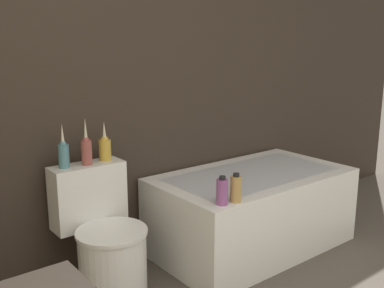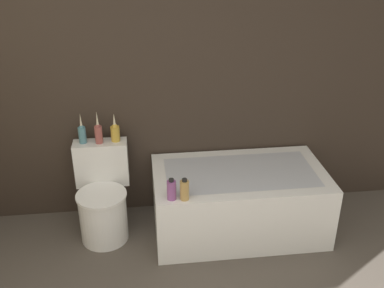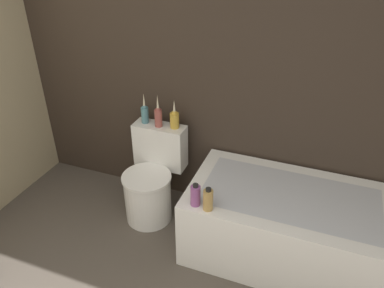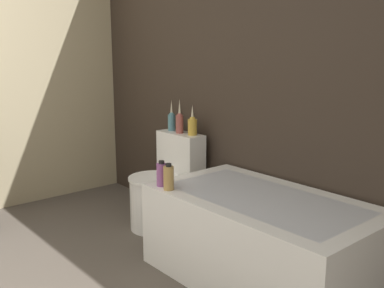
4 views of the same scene
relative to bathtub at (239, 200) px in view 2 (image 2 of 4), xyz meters
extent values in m
cube|color=#332821|center=(-0.78, 0.45, 1.02)|extent=(6.40, 0.06, 2.60)
cube|color=white|center=(0.00, 0.00, 0.00)|extent=(1.40, 0.79, 0.55)
cube|color=#B7BCC6|center=(0.00, 0.00, 0.27)|extent=(1.20, 0.59, 0.01)
cylinder|color=white|center=(-1.12, 0.00, -0.07)|extent=(0.38, 0.38, 0.41)
cylinder|color=white|center=(-1.12, 0.00, 0.14)|extent=(0.40, 0.40, 0.02)
cube|color=white|center=(-1.12, 0.28, 0.28)|extent=(0.44, 0.17, 0.38)
cylinder|color=teal|center=(-1.25, 0.29, 0.54)|extent=(0.06, 0.06, 0.14)
sphere|color=teal|center=(-1.25, 0.29, 0.61)|extent=(0.04, 0.04, 0.04)
cone|color=beige|center=(-1.25, 0.29, 0.67)|extent=(0.02, 0.02, 0.12)
cylinder|color=#994C47|center=(-1.12, 0.27, 0.54)|extent=(0.06, 0.06, 0.15)
sphere|color=#994C47|center=(-1.12, 0.27, 0.62)|extent=(0.04, 0.04, 0.04)
cone|color=beige|center=(-1.12, 0.27, 0.68)|extent=(0.02, 0.02, 0.13)
cylinder|color=gold|center=(-0.99, 0.29, 0.53)|extent=(0.07, 0.07, 0.13)
sphere|color=gold|center=(-0.99, 0.29, 0.60)|extent=(0.05, 0.05, 0.05)
cone|color=beige|center=(-0.99, 0.29, 0.65)|extent=(0.03, 0.03, 0.11)
cylinder|color=#8C4C8C|center=(-0.58, -0.32, 0.35)|extent=(0.07, 0.07, 0.15)
cylinder|color=black|center=(-0.58, -0.32, 0.43)|extent=(0.04, 0.04, 0.02)
cylinder|color=tan|center=(-0.49, -0.33, 0.35)|extent=(0.07, 0.07, 0.15)
cylinder|color=black|center=(-0.49, -0.33, 0.43)|extent=(0.04, 0.04, 0.02)
camera|label=1|loc=(-2.21, -2.11, 1.18)|focal=42.00mm
camera|label=2|loc=(-0.77, -3.07, 2.09)|focal=42.00mm
camera|label=3|loc=(0.09, -2.15, 1.92)|focal=35.00mm
camera|label=4|loc=(1.68, -1.99, 1.15)|focal=42.00mm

